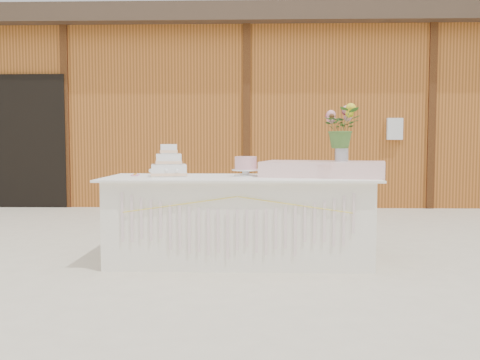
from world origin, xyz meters
The scene contains 9 objects.
ground centered at (0.00, 0.00, 0.00)m, with size 80.00×80.00×0.00m, color beige.
barn centered at (-0.01, 5.99, 1.68)m, with size 12.60×4.60×3.30m.
cake_table centered at (0.00, 0.00, 0.39)m, with size 2.40×1.00×0.77m.
wedding_cake centered at (-0.65, 0.07, 0.87)m, with size 0.38×0.38×0.29m.
pink_cake_stand centered at (0.06, 0.05, 0.87)m, with size 0.25×0.25×0.18m.
satin_runner centered at (0.77, 0.08, 0.84)m, with size 1.08×0.63×0.14m, color beige.
flower_vase centered at (0.93, 0.10, 0.99)m, with size 0.12×0.12×0.17m, color silver.
bouquet centered at (0.93, 0.10, 1.26)m, with size 0.33×0.29×0.37m, color #3D6629.
loose_flowers centered at (-1.02, 0.07, 0.78)m, with size 0.15×0.35×0.02m, color pink, non-canonical shape.
Camera 1 is at (0.15, -4.80, 1.08)m, focal length 40.00 mm.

